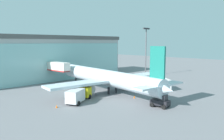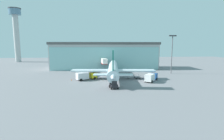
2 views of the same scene
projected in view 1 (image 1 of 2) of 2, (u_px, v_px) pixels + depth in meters
ground at (133, 101)px, 43.07m from camera, size 240.00×240.00×0.00m
terminal_building at (43, 57)px, 68.08m from camera, size 54.69×14.84×13.54m
jet_bridge at (54, 67)px, 61.38m from camera, size 3.21×11.50×5.99m
apron_light_mast at (146, 47)px, 73.19m from camera, size 3.20×0.40×16.23m
airplane at (107, 78)px, 50.12m from camera, size 30.19×37.25×10.75m
catering_truck at (79, 95)px, 41.81m from camera, size 7.48×5.38×2.65m
fuel_truck at (162, 83)px, 53.88m from camera, size 6.11×7.18×2.65m
baggage_cart at (135, 85)px, 55.89m from camera, size 1.64×2.82×1.50m
pushback_tug at (161, 102)px, 38.61m from camera, size 2.53×3.41×2.30m
safety_cone_nose at (134, 97)px, 44.84m from camera, size 0.36×0.36×0.55m
safety_cone_wingtip at (57, 106)px, 38.23m from camera, size 0.36×0.36×0.55m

